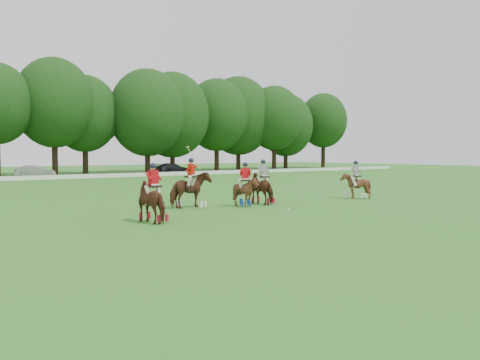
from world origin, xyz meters
TOP-DOWN VIEW (x-y plane):
  - ground at (0.00, 0.00)m, footprint 180.00×180.00m
  - boundary_rail at (0.00, 38.00)m, footprint 120.00×0.10m
  - car_mid at (2.31, 42.50)m, footprint 4.31×2.10m
  - car_right at (19.70, 42.50)m, footprint 4.79×2.22m
  - polo_red_a at (-6.21, 2.19)m, footprint 1.24×2.03m
  - polo_red_b at (-2.02, 5.78)m, footprint 2.29×2.19m
  - polo_red_c at (0.51, 4.62)m, footprint 1.84×1.87m
  - polo_stripe_a at (2.09, 5.04)m, footprint 1.24×2.00m
  - polo_stripe_b at (8.57, 4.05)m, footprint 1.39×1.53m
  - polo_ball at (1.12, 2.14)m, footprint 0.09×0.09m

SIDE VIEW (x-z plane):
  - ground at x=0.00m, z-range 0.00..0.00m
  - polo_ball at x=1.12m, z-range 0.00..0.09m
  - boundary_rail at x=0.00m, z-range 0.00..0.44m
  - car_right at x=19.70m, z-range 0.00..1.36m
  - car_mid at x=2.31m, z-range 0.00..1.36m
  - polo_red_c at x=0.51m, z-range -0.32..1.94m
  - polo_stripe_b at x=8.57m, z-range -0.32..1.95m
  - polo_red_a at x=-6.21m, z-range -0.32..2.03m
  - polo_stripe_a at x=2.09m, z-range -0.32..2.06m
  - polo_red_b at x=-2.02m, z-range -0.60..2.43m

